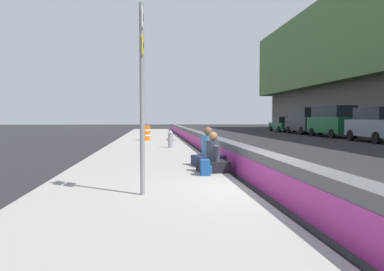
{
  "coord_description": "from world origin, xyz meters",
  "views": [
    {
      "loc": [
        -7.19,
        2.42,
        1.61
      ],
      "look_at": [
        7.14,
        0.88,
        0.9
      ],
      "focal_mm": 33.84,
      "sensor_mm": 36.0,
      "label": 1
    }
  ],
  "objects_px": {
    "construction_barrel": "(146,133)",
    "parked_car_far": "(304,120)",
    "parked_car_fourth": "(377,124)",
    "parked_car_farther": "(282,124)",
    "parked_car_midline": "(333,121)",
    "seated_person_middle": "(208,154)",
    "route_sign_post": "(142,85)",
    "seated_person_foreground": "(213,159)",
    "fire_hydrant": "(170,138)",
    "backpack": "(205,168)"
  },
  "relations": [
    {
      "from": "seated_person_foreground",
      "to": "parked_car_farther",
      "type": "bearing_deg",
      "value": -23.36
    },
    {
      "from": "route_sign_post",
      "to": "parked_car_far",
      "type": "xyz_separation_m",
      "value": [
        27.14,
        -14.93,
        -0.86
      ]
    },
    {
      "from": "seated_person_foreground",
      "to": "backpack",
      "type": "xyz_separation_m",
      "value": [
        -0.54,
        0.29,
        -0.15
      ]
    },
    {
      "from": "construction_barrel",
      "to": "parked_car_fourth",
      "type": "bearing_deg",
      "value": -95.33
    },
    {
      "from": "fire_hydrant",
      "to": "construction_barrel",
      "type": "bearing_deg",
      "value": 12.56
    },
    {
      "from": "seated_person_foreground",
      "to": "parked_car_farther",
      "type": "height_order",
      "value": "parked_car_farther"
    },
    {
      "from": "seated_person_middle",
      "to": "parked_car_farther",
      "type": "distance_m",
      "value": 31.88
    },
    {
      "from": "route_sign_post",
      "to": "fire_hydrant",
      "type": "relative_size",
      "value": 4.09
    },
    {
      "from": "route_sign_post",
      "to": "parked_car_fourth",
      "type": "bearing_deg",
      "value": -43.98
    },
    {
      "from": "parked_car_fourth",
      "to": "parked_car_far",
      "type": "distance_m",
      "value": 11.89
    },
    {
      "from": "parked_car_fourth",
      "to": "parked_car_midline",
      "type": "xyz_separation_m",
      "value": [
        6.24,
        -0.19,
        0.17
      ]
    },
    {
      "from": "parked_car_far",
      "to": "parked_car_farther",
      "type": "height_order",
      "value": "parked_car_far"
    },
    {
      "from": "fire_hydrant",
      "to": "parked_car_midline",
      "type": "height_order",
      "value": "parked_car_midline"
    },
    {
      "from": "route_sign_post",
      "to": "parked_car_far",
      "type": "distance_m",
      "value": 30.99
    },
    {
      "from": "seated_person_foreground",
      "to": "parked_car_fourth",
      "type": "height_order",
      "value": "parked_car_fourth"
    },
    {
      "from": "construction_barrel",
      "to": "backpack",
      "type": "bearing_deg",
      "value": -173.04
    },
    {
      "from": "parked_car_fourth",
      "to": "parked_car_midline",
      "type": "bearing_deg",
      "value": -1.73
    },
    {
      "from": "seated_person_foreground",
      "to": "parked_car_midline",
      "type": "relative_size",
      "value": 0.21
    },
    {
      "from": "route_sign_post",
      "to": "fire_hydrant",
      "type": "xyz_separation_m",
      "value": [
        10.86,
        -1.05,
        -1.62
      ]
    },
    {
      "from": "seated_person_middle",
      "to": "backpack",
      "type": "relative_size",
      "value": 2.96
    },
    {
      "from": "seated_person_foreground",
      "to": "route_sign_post",
      "type": "bearing_deg",
      "value": 146.37
    },
    {
      "from": "route_sign_post",
      "to": "parked_car_farther",
      "type": "height_order",
      "value": "route_sign_post"
    },
    {
      "from": "parked_car_far",
      "to": "parked_car_farther",
      "type": "relative_size",
      "value": 1.13
    },
    {
      "from": "route_sign_post",
      "to": "fire_hydrant",
      "type": "bearing_deg",
      "value": -5.5
    },
    {
      "from": "parked_car_far",
      "to": "seated_person_middle",
      "type": "bearing_deg",
      "value": 150.59
    },
    {
      "from": "seated_person_middle",
      "to": "parked_car_fourth",
      "type": "bearing_deg",
      "value": -48.74
    },
    {
      "from": "seated_person_middle",
      "to": "parked_car_midline",
      "type": "relative_size",
      "value": 0.23
    },
    {
      "from": "fire_hydrant",
      "to": "parked_car_far",
      "type": "relative_size",
      "value": 0.17
    },
    {
      "from": "seated_person_foreground",
      "to": "parked_car_midline",
      "type": "xyz_separation_m",
      "value": [
        18.78,
        -13.11,
        0.87
      ]
    },
    {
      "from": "parked_car_farther",
      "to": "seated_person_foreground",
      "type": "bearing_deg",
      "value": 156.64
    },
    {
      "from": "construction_barrel",
      "to": "parked_car_midline",
      "type": "bearing_deg",
      "value": -72.29
    },
    {
      "from": "seated_person_foreground",
      "to": "backpack",
      "type": "distance_m",
      "value": 0.63
    },
    {
      "from": "fire_hydrant",
      "to": "parked_car_farther",
      "type": "xyz_separation_m",
      "value": [
        22.21,
        -13.87,
        0.27
      ]
    },
    {
      "from": "route_sign_post",
      "to": "seated_person_foreground",
      "type": "distance_m",
      "value": 3.7
    },
    {
      "from": "seated_person_middle",
      "to": "parked_car_far",
      "type": "height_order",
      "value": "parked_car_far"
    },
    {
      "from": "construction_barrel",
      "to": "parked_car_far",
      "type": "distance_m",
      "value": 18.46
    },
    {
      "from": "fire_hydrant",
      "to": "seated_person_middle",
      "type": "height_order",
      "value": "seated_person_middle"
    },
    {
      "from": "backpack",
      "to": "seated_person_foreground",
      "type": "bearing_deg",
      "value": -28.24
    },
    {
      "from": "route_sign_post",
      "to": "seated_person_middle",
      "type": "height_order",
      "value": "route_sign_post"
    },
    {
      "from": "parked_car_fourth",
      "to": "fire_hydrant",
      "type": "bearing_deg",
      "value": 107.84
    },
    {
      "from": "fire_hydrant",
      "to": "parked_car_fourth",
      "type": "bearing_deg",
      "value": -72.16
    },
    {
      "from": "parked_car_fourth",
      "to": "parked_car_farther",
      "type": "xyz_separation_m",
      "value": [
        17.8,
        -0.18,
        -0.32
      ]
    },
    {
      "from": "seated_person_foreground",
      "to": "parked_car_far",
      "type": "distance_m",
      "value": 27.74
    },
    {
      "from": "parked_car_farther",
      "to": "backpack",
      "type": "bearing_deg",
      "value": 156.56
    },
    {
      "from": "parked_car_fourth",
      "to": "parked_car_midline",
      "type": "height_order",
      "value": "parked_car_midline"
    },
    {
      "from": "backpack",
      "to": "parked_car_fourth",
      "type": "distance_m",
      "value": 18.61
    },
    {
      "from": "fire_hydrant",
      "to": "parked_car_fourth",
      "type": "distance_m",
      "value": 14.39
    },
    {
      "from": "parked_car_fourth",
      "to": "parked_car_farther",
      "type": "height_order",
      "value": "parked_car_fourth"
    },
    {
      "from": "route_sign_post",
      "to": "parked_car_midline",
      "type": "distance_m",
      "value": 26.18
    },
    {
      "from": "fire_hydrant",
      "to": "seated_person_middle",
      "type": "xyz_separation_m",
      "value": [
        -6.88,
        -0.82,
        -0.08
      ]
    }
  ]
}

